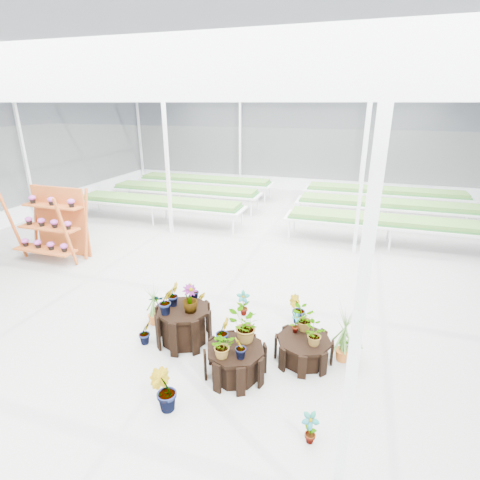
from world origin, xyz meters
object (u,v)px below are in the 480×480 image
(plinth_tall, at_px, (184,325))
(plinth_low, at_px, (303,349))
(plinth_mid, at_px, (235,361))
(shelf_rack, at_px, (50,225))

(plinth_tall, relative_size, plinth_low, 1.05)
(plinth_mid, distance_m, plinth_low, 1.22)
(plinth_mid, distance_m, shelf_rack, 7.15)
(plinth_mid, xyz_separation_m, shelf_rack, (-6.41, 3.07, 0.74))
(plinth_low, xyz_separation_m, shelf_rack, (-7.41, 2.37, 0.78))
(plinth_tall, bearing_deg, shelf_rack, 154.68)
(plinth_tall, relative_size, plinth_mid, 1.02)
(plinth_tall, xyz_separation_m, shelf_rack, (-5.21, 2.47, 0.66))
(plinth_low, bearing_deg, plinth_mid, -145.01)
(plinth_tall, bearing_deg, plinth_mid, -26.57)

